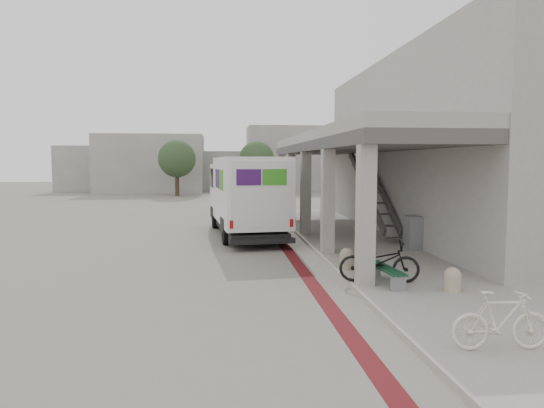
{
  "coord_description": "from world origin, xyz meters",
  "views": [
    {
      "loc": [
        -1.14,
        -14.18,
        2.94
      ],
      "look_at": [
        0.42,
        1.04,
        1.6
      ],
      "focal_mm": 32.0,
      "sensor_mm": 36.0,
      "label": 1
    }
  ],
  "objects": [
    {
      "name": "fedex_truck",
      "position": [
        -0.21,
        4.95,
        1.65
      ],
      "size": [
        2.97,
        7.46,
        3.1
      ],
      "rotation": [
        0.0,
        0.0,
        0.1
      ],
      "color": "black",
      "rests_on": "ground"
    },
    {
      "name": "tree_left",
      "position": [
        -5.0,
        28.0,
        3.18
      ],
      "size": [
        3.2,
        3.2,
        4.8
      ],
      "color": "#38281C",
      "rests_on": "ground"
    },
    {
      "name": "bicycle_cream",
      "position": [
        2.98,
        -7.52,
        0.57
      ],
      "size": [
        1.54,
        0.51,
        0.91
      ],
      "primitive_type": "imported",
      "rotation": [
        0.0,
        0.0,
        1.52
      ],
      "color": "beige",
      "rests_on": "sidewalk"
    },
    {
      "name": "tree_mid",
      "position": [
        2.0,
        30.0,
        3.18
      ],
      "size": [
        3.2,
        3.2,
        4.8
      ],
      "color": "#38281C",
      "rests_on": "ground"
    },
    {
      "name": "bollard_near",
      "position": [
        3.82,
        -4.29,
        0.39
      ],
      "size": [
        0.36,
        0.36,
        0.54
      ],
      "color": "tan",
      "rests_on": "sidewalk"
    },
    {
      "name": "transit_building",
      "position": [
        6.83,
        4.5,
        3.4
      ],
      "size": [
        7.6,
        17.0,
        7.0
      ],
      "color": "gray",
      "rests_on": "ground"
    },
    {
      "name": "utility_cabinet",
      "position": [
        5.0,
        0.78,
        0.66
      ],
      "size": [
        0.5,
        0.66,
        1.08
      ],
      "primitive_type": "cube",
      "rotation": [
        0.0,
        0.0,
        -0.03
      ],
      "color": "gray",
      "rests_on": "sidewalk"
    },
    {
      "name": "tree_right",
      "position": [
        10.0,
        29.0,
        3.18
      ],
      "size": [
        3.2,
        3.2,
        4.8
      ],
      "color": "#38281C",
      "rests_on": "ground"
    },
    {
      "name": "distant_backdrop",
      "position": [
        -2.84,
        35.89,
        2.7
      ],
      "size": [
        28.0,
        10.0,
        6.5
      ],
      "color": "gray",
      "rests_on": "ground"
    },
    {
      "name": "bench",
      "position": [
        2.6,
        -3.47,
        0.4
      ],
      "size": [
        0.49,
        1.67,
        0.39
      ],
      "rotation": [
        0.0,
        0.0,
        0.08
      ],
      "color": "gray",
      "rests_on": "sidewalk"
    },
    {
      "name": "ground",
      "position": [
        0.0,
        0.0,
        0.0
      ],
      "size": [
        120.0,
        120.0,
        0.0
      ],
      "primitive_type": "plane",
      "color": "slate",
      "rests_on": "ground"
    },
    {
      "name": "bike_lane_stripe",
      "position": [
        1.0,
        2.0,
        0.01
      ],
      "size": [
        0.35,
        40.0,
        0.01
      ],
      "primitive_type": "cube",
      "color": "#541015",
      "rests_on": "ground"
    },
    {
      "name": "bicycle_black",
      "position": [
        2.5,
        -3.32,
        0.61
      ],
      "size": [
        1.95,
        1.01,
        0.98
      ],
      "primitive_type": "imported",
      "rotation": [
        0.0,
        0.0,
        1.37
      ],
      "color": "black",
      "rests_on": "sidewalk"
    },
    {
      "name": "sidewalk",
      "position": [
        4.0,
        0.0,
        0.06
      ],
      "size": [
        4.4,
        28.0,
        0.12
      ],
      "primitive_type": "cube",
      "color": "gray",
      "rests_on": "ground"
    },
    {
      "name": "bollard_far",
      "position": [
        2.1,
        -1.9,
        0.4
      ],
      "size": [
        0.38,
        0.38,
        0.56
      ],
      "color": "gray",
      "rests_on": "sidewalk"
    }
  ]
}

